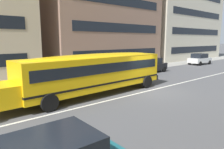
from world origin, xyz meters
The scene contains 8 objects.
ground_plane centered at (0.00, 0.00, 0.00)m, with size 400.00×400.00×0.00m, color #4C4C4F.
sidewalk_far centered at (0.00, 8.42, 0.01)m, with size 120.00×3.00×0.01m, color gray.
lane_centreline centered at (0.00, 0.00, 0.00)m, with size 110.00×0.16×0.01m, color silver.
school_bus centered at (-3.68, 1.75, 1.63)m, with size 12.32×2.96×2.74m.
parked_car_white_past_driveway centered at (18.40, 5.67, 0.84)m, with size 3.98×2.03×1.64m.
parked_car_black_by_hydrant centered at (6.89, 5.47, 0.84)m, with size 3.98×2.03×1.64m.
apartment_block_far_centre centered at (6.25, 16.16, 6.65)m, with size 16.29×12.54×13.30m.
apartment_block_far_right centered at (25.46, 14.85, 6.65)m, with size 19.48×9.92×13.30m.
Camera 1 is at (-11.45, -9.42, 3.66)m, focal length 33.00 mm.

